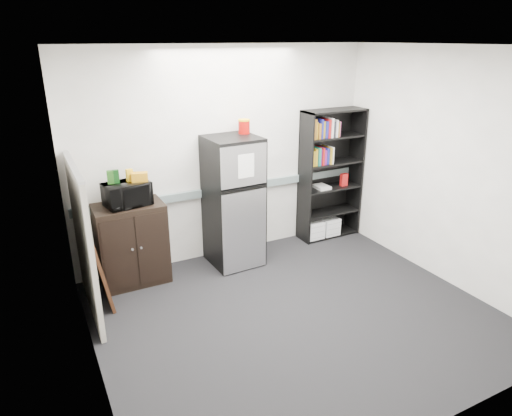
# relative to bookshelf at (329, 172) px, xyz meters

# --- Properties ---
(floor) EXTENTS (4.00, 4.00, 0.00)m
(floor) POSITION_rel_bookshelf_xyz_m (-1.51, -1.57, -0.97)
(floor) COLOR black
(floor) RESTS_ON ground
(wall_back) EXTENTS (4.00, 0.02, 2.70)m
(wall_back) POSITION_rel_bookshelf_xyz_m (-1.51, 0.18, 0.38)
(wall_back) COLOR silver
(wall_back) RESTS_ON floor
(wall_right) EXTENTS (0.02, 3.50, 2.70)m
(wall_right) POSITION_rel_bookshelf_xyz_m (0.49, -1.57, 0.38)
(wall_right) COLOR silver
(wall_right) RESTS_ON floor
(wall_left) EXTENTS (0.02, 3.50, 2.70)m
(wall_left) POSITION_rel_bookshelf_xyz_m (-3.51, -1.57, 0.38)
(wall_left) COLOR silver
(wall_left) RESTS_ON floor
(ceiling) EXTENTS (4.00, 3.50, 0.02)m
(ceiling) POSITION_rel_bookshelf_xyz_m (-1.51, -1.57, 1.73)
(ceiling) COLOR white
(ceiling) RESTS_ON wall_back
(electrical_raceway) EXTENTS (3.92, 0.05, 0.10)m
(electrical_raceway) POSITION_rel_bookshelf_xyz_m (-1.51, 0.15, -0.07)
(electrical_raceway) COLOR slate
(electrical_raceway) RESTS_ON wall_back
(wall_note) EXTENTS (0.14, 0.00, 0.10)m
(wall_note) POSITION_rel_bookshelf_xyz_m (-1.86, 0.18, 0.58)
(wall_note) COLOR white
(wall_note) RESTS_ON wall_back
(bookshelf) EXTENTS (0.90, 0.34, 1.85)m
(bookshelf) POSITION_rel_bookshelf_xyz_m (0.00, 0.00, 0.00)
(bookshelf) COLOR black
(bookshelf) RESTS_ON floor
(cubicle_partition) EXTENTS (0.06, 1.30, 1.62)m
(cubicle_partition) POSITION_rel_bookshelf_xyz_m (-3.41, -0.49, -0.16)
(cubicle_partition) COLOR #AAA696
(cubicle_partition) RESTS_ON floor
(cabinet) EXTENTS (0.78, 0.52, 0.98)m
(cabinet) POSITION_rel_bookshelf_xyz_m (-2.85, -0.07, -0.48)
(cabinet) COLOR black
(cabinet) RESTS_ON floor
(microwave) EXTENTS (0.54, 0.41, 0.27)m
(microwave) POSITION_rel_bookshelf_xyz_m (-2.85, -0.08, 0.14)
(microwave) COLOR black
(microwave) RESTS_ON cabinet
(snack_box_a) EXTENTS (0.08, 0.07, 0.15)m
(snack_box_a) POSITION_rel_bookshelf_xyz_m (-3.00, -0.05, 0.35)
(snack_box_a) COLOR #205017
(snack_box_a) RESTS_ON microwave
(snack_box_b) EXTENTS (0.07, 0.06, 0.15)m
(snack_box_b) POSITION_rel_bookshelf_xyz_m (-2.94, -0.05, 0.35)
(snack_box_b) COLOR #0C340E
(snack_box_b) RESTS_ON microwave
(snack_box_c) EXTENTS (0.08, 0.06, 0.14)m
(snack_box_c) POSITION_rel_bookshelf_xyz_m (-2.79, -0.05, 0.34)
(snack_box_c) COLOR gold
(snack_box_c) RESTS_ON microwave
(snack_bag) EXTENTS (0.20, 0.14, 0.10)m
(snack_bag) POSITION_rel_bookshelf_xyz_m (-2.69, -0.10, 0.32)
(snack_bag) COLOR #C18113
(snack_bag) RESTS_ON microwave
(refrigerator) EXTENTS (0.64, 0.67, 1.65)m
(refrigerator) POSITION_rel_bookshelf_xyz_m (-1.56, -0.15, -0.15)
(refrigerator) COLOR black
(refrigerator) RESTS_ON floor
(coffee_can) EXTENTS (0.14, 0.14, 0.19)m
(coffee_can) POSITION_rel_bookshelf_xyz_m (-1.35, -0.02, 0.78)
(coffee_can) COLOR #9E0B07
(coffee_can) RESTS_ON refrigerator
(framed_poster) EXTENTS (0.16, 0.62, 0.79)m
(framed_poster) POSITION_rel_bookshelf_xyz_m (-3.28, -0.37, -0.58)
(framed_poster) COLOR black
(framed_poster) RESTS_ON floor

